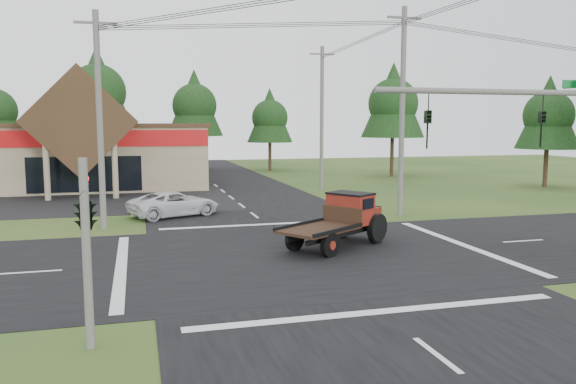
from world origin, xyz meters
name	(u,v)px	position (x,y,z in m)	size (l,w,h in m)	color
ground	(306,255)	(0.00, 0.00, 0.00)	(120.00, 120.00, 0.00)	#254418
road_ns	(306,255)	(0.00, 0.00, 0.01)	(12.00, 120.00, 0.02)	black
road_ew	(306,255)	(0.00, 0.00, 0.01)	(120.00, 12.00, 0.02)	black
parking_apron	(17,203)	(-14.00, 19.00, 0.01)	(28.00, 14.00, 0.02)	black
cvs_building	(18,153)	(-15.70, 29.57, 2.78)	(30.40, 18.20, 9.19)	gray
traffic_signal_corner	(85,196)	(-7.50, -7.32, 3.52)	(0.53, 2.48, 4.40)	#595651
utility_pole_nw	(100,119)	(-8.00, 8.00, 5.39)	(2.00, 0.30, 10.50)	#595651
utility_pole_ne	(402,111)	(8.00, 8.00, 5.89)	(2.00, 0.30, 11.50)	#595651
utility_pole_n	(322,117)	(8.00, 22.00, 5.74)	(2.00, 0.30, 11.20)	#595651
tree_row_c	(97,89)	(-10.00, 41.00, 8.72)	(7.28, 7.28, 13.13)	#332316
tree_row_d	(195,104)	(0.00, 42.00, 7.38)	(6.16, 6.16, 11.11)	#332316
tree_row_e	(270,116)	(8.00, 40.00, 6.03)	(5.04, 5.04, 9.09)	#332316
tree_side_ne	(393,101)	(18.00, 30.00, 7.38)	(6.16, 6.16, 11.11)	#332316
tree_side_e_near	(549,113)	(26.00, 18.00, 6.03)	(5.04, 5.04, 9.09)	#332316
antique_flatbed_truck	(335,221)	(1.59, 1.03, 1.13)	(2.07, 5.42, 2.27)	#60170D
white_pickup	(174,204)	(-4.37, 10.99, 0.71)	(2.34, 5.08, 1.41)	silver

